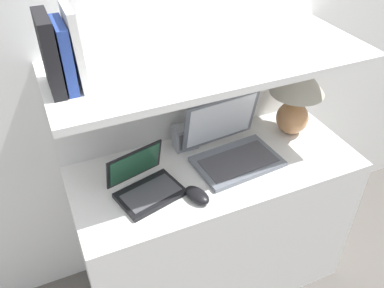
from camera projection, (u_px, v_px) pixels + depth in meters
wall_back at (186, 36)px, 1.66m from camera, size 6.00×0.05×2.40m
desk at (214, 227)px, 1.93m from camera, size 1.21×0.51×0.75m
back_riser at (191, 158)px, 2.00m from camera, size 1.21×0.04×1.18m
shelf at (214, 62)px, 1.48m from camera, size 1.21×0.46×0.03m
table_lamp at (297, 89)px, 1.76m from camera, size 0.24×0.24×0.35m
laptop_large at (232, 147)px, 1.71m from camera, size 0.37×0.31×0.25m
laptop_small at (145, 184)px, 1.55m from camera, size 0.28×0.26×0.16m
computer_mouse at (197, 195)px, 1.53m from camera, size 0.10×0.13×0.04m
router_box at (185, 137)px, 1.77m from camera, size 0.10×0.07×0.11m
book_black at (49, 54)px, 1.22m from camera, size 0.04×0.17×0.24m
book_blue at (64, 56)px, 1.24m from camera, size 0.03×0.16×0.21m
book_white at (75, 47)px, 1.24m from camera, size 0.03×0.16×0.26m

